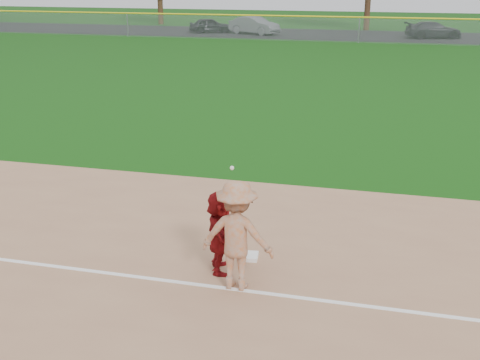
% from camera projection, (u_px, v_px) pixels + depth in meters
% --- Properties ---
extents(ground, '(160.00, 160.00, 0.00)m').
position_uv_depth(ground, '(221.00, 267.00, 11.71)').
color(ground, '#12470D').
rests_on(ground, ground).
extents(foul_line, '(60.00, 0.10, 0.01)m').
position_uv_depth(foul_line, '(209.00, 286.00, 10.97)').
color(foul_line, white).
rests_on(foul_line, infield_dirt).
extents(parking_asphalt, '(120.00, 10.00, 0.01)m').
position_uv_depth(parking_asphalt, '(363.00, 35.00, 53.80)').
color(parking_asphalt, black).
rests_on(parking_asphalt, ground).
extents(first_base, '(0.41, 0.41, 0.08)m').
position_uv_depth(first_base, '(249.00, 256.00, 12.03)').
color(first_base, white).
rests_on(first_base, infield_dirt).
extents(base_runner, '(0.93, 1.57, 1.62)m').
position_uv_depth(base_runner, '(220.00, 232.00, 11.29)').
color(base_runner, maroon).
rests_on(base_runner, infield_dirt).
extents(car_left, '(4.26, 2.92, 1.35)m').
position_uv_depth(car_left, '(210.00, 25.00, 56.01)').
color(car_left, black).
rests_on(car_left, parking_asphalt).
extents(car_mid, '(5.06, 3.44, 1.58)m').
position_uv_depth(car_mid, '(254.00, 25.00, 54.62)').
color(car_mid, slate).
rests_on(car_mid, parking_asphalt).
extents(car_right, '(5.11, 3.22, 1.38)m').
position_uv_depth(car_right, '(434.00, 30.00, 51.34)').
color(car_right, black).
rests_on(car_right, parking_asphalt).
extents(first_base_play, '(1.34, 0.80, 2.21)m').
position_uv_depth(first_base_play, '(237.00, 236.00, 10.62)').
color(first_base_play, '#969698').
rests_on(first_base_play, infield_dirt).
extents(outfield_fence, '(110.00, 0.12, 110.00)m').
position_uv_depth(outfield_fence, '(360.00, 18.00, 47.66)').
color(outfield_fence, '#999EA0').
rests_on(outfield_fence, ground).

